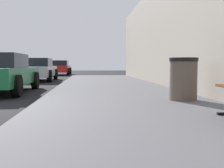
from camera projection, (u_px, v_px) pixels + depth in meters
name	position (u px, v px, depth m)	size (l,w,h in m)	color
sidewalk	(140.00, 113.00, 5.09)	(4.00, 32.00, 0.15)	#5B5B60
trash_bin	(183.00, 79.00, 6.27)	(0.62, 0.62, 0.92)	brown
car_silver	(37.00, 69.00, 16.30)	(1.94, 4.45, 1.27)	#B7B7BF
car_red	(59.00, 68.00, 25.65)	(2.05, 4.50, 1.27)	red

